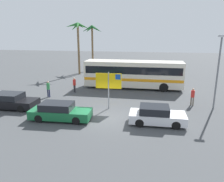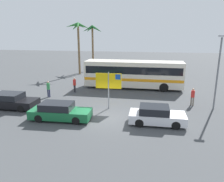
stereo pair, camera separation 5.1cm
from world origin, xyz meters
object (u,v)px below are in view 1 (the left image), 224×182
bus_front_coach (133,73)px  pedestrian_by_bus (48,88)px  car_green (60,112)px  pedestrian_near_sign (193,95)px  car_black (11,101)px  car_white (156,115)px  pedestrian_crossing_lot (74,84)px  ferry_sign (109,82)px

bus_front_coach → pedestrian_by_bus: bus_front_coach is taller
car_green → pedestrian_near_sign: 11.67m
pedestrian_by_bus → car_black: bearing=-21.3°
pedestrian_near_sign → bus_front_coach: bearing=-114.5°
bus_front_coach → car_white: bus_front_coach is taller
pedestrian_near_sign → car_white: bearing=-14.7°
car_black → pedestrian_crossing_lot: bearing=57.8°
car_white → car_green: size_ratio=0.86×
bus_front_coach → pedestrian_by_bus: 9.80m
car_white → pedestrian_by_bus: pedestrian_by_bus is taller
car_white → car_green: (-7.16, -0.49, 0.00)m
pedestrian_crossing_lot → pedestrian_by_bus: bearing=177.0°
pedestrian_by_bus → pedestrian_near_sign: bearing=92.4°
bus_front_coach → pedestrian_by_bus: size_ratio=6.77×
ferry_sign → car_green: 4.77m
bus_front_coach → car_black: (-9.86, -9.11, -1.15)m
pedestrian_by_bus → pedestrian_crossing_lot: 2.98m
pedestrian_crossing_lot → car_black: bearing=-173.0°
car_black → pedestrian_by_bus: 4.11m
ferry_sign → pedestrian_crossing_lot: (-4.75, 4.59, -1.36)m
bus_front_coach → car_white: size_ratio=2.82×
ferry_sign → car_green: ferry_sign is taller
car_white → ferry_sign: bearing=145.9°
ferry_sign → pedestrian_crossing_lot: ferry_sign is taller
car_green → pedestrian_by_bus: 6.54m
ferry_sign → pedestrian_near_sign: bearing=14.7°
car_white → pedestrian_near_sign: bearing=55.2°
car_black → pedestrian_crossing_lot: pedestrian_crossing_lot is taller
bus_front_coach → car_black: size_ratio=2.54×
car_green → car_black: bearing=159.1°
car_black → pedestrian_near_sign: (15.65, 3.50, 0.30)m
car_white → car_green: 7.17m
car_green → bus_front_coach: bearing=64.7°
car_green → pedestrian_near_sign: bearing=24.5°
car_green → pedestrian_crossing_lot: bearing=99.1°
car_green → pedestrian_by_bus: size_ratio=2.77×
car_black → pedestrian_crossing_lot: (3.69, 5.94, 0.33)m
bus_front_coach → car_green: (-4.61, -10.88, -1.15)m
pedestrian_by_bus → ferry_sign: bearing=74.0°
bus_front_coach → car_green: 11.87m
car_black → pedestrian_by_bus: pedestrian_by_bus is taller
ferry_sign → car_black: ferry_sign is taller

